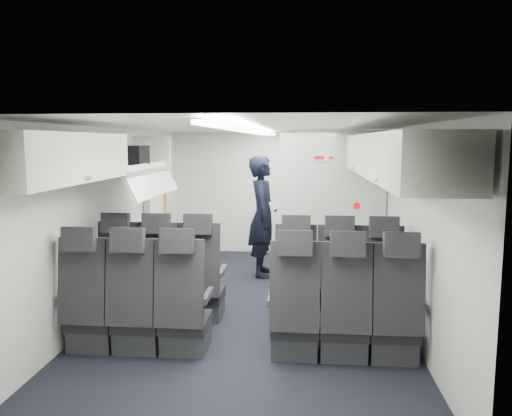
% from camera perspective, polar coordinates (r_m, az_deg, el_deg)
% --- Properties ---
extents(cabin_shell, '(3.41, 6.01, 2.16)m').
position_cam_1_polar(cabin_shell, '(5.95, -0.34, -0.76)').
color(cabin_shell, black).
rests_on(cabin_shell, ground).
extents(seat_row_front, '(3.33, 0.56, 1.24)m').
position_cam_1_polar(seat_row_front, '(5.58, -0.86, -8.89)').
color(seat_row_front, black).
rests_on(seat_row_front, cabin_shell).
extents(seat_row_mid, '(3.33, 0.56, 1.24)m').
position_cam_1_polar(seat_row_mid, '(4.73, -2.02, -11.97)').
color(seat_row_mid, black).
rests_on(seat_row_mid, cabin_shell).
extents(overhead_bin_left_rear, '(0.53, 1.80, 0.40)m').
position_cam_1_polar(overhead_bin_left_rear, '(4.33, -21.91, 5.35)').
color(overhead_bin_left_rear, silver).
rests_on(overhead_bin_left_rear, cabin_shell).
extents(overhead_bin_left_front_open, '(0.64, 1.70, 0.72)m').
position_cam_1_polar(overhead_bin_left_front_open, '(5.96, -14.58, 4.94)').
color(overhead_bin_left_front_open, '#9E9E93').
rests_on(overhead_bin_left_front_open, cabin_shell).
extents(overhead_bin_right_rear, '(0.53, 1.80, 0.40)m').
position_cam_1_polar(overhead_bin_right_rear, '(3.95, 17.47, 5.39)').
color(overhead_bin_right_rear, silver).
rests_on(overhead_bin_right_rear, cabin_shell).
extents(overhead_bin_right_front, '(0.53, 1.70, 0.40)m').
position_cam_1_polar(overhead_bin_right_front, '(5.67, 13.71, 6.09)').
color(overhead_bin_right_front, silver).
rests_on(overhead_bin_right_front, cabin_shell).
extents(bulkhead_partition, '(1.40, 0.15, 2.13)m').
position_cam_1_polar(bulkhead_partition, '(6.73, 8.64, -0.28)').
color(bulkhead_partition, silver).
rests_on(bulkhead_partition, cabin_shell).
extents(galley_unit, '(0.85, 0.52, 1.90)m').
position_cam_1_polar(galley_unit, '(8.65, 7.66, 0.64)').
color(galley_unit, '#939399').
rests_on(galley_unit, cabin_shell).
extents(boarding_door, '(0.12, 1.27, 1.86)m').
position_cam_1_polar(boarding_door, '(7.80, -11.32, -0.16)').
color(boarding_door, silver).
rests_on(boarding_door, cabin_shell).
extents(flight_attendant, '(0.43, 0.65, 1.79)m').
position_cam_1_polar(flight_attendant, '(7.38, 0.79, -0.93)').
color(flight_attendant, black).
rests_on(flight_attendant, ground).
extents(carry_on_bag, '(0.43, 0.33, 0.24)m').
position_cam_1_polar(carry_on_bag, '(5.97, -14.36, 5.78)').
color(carry_on_bag, black).
rests_on(carry_on_bag, overhead_bin_left_front_open).
extents(papers, '(0.18, 0.09, 0.13)m').
position_cam_1_polar(papers, '(7.29, 2.25, 0.38)').
color(papers, white).
rests_on(papers, flight_attendant).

